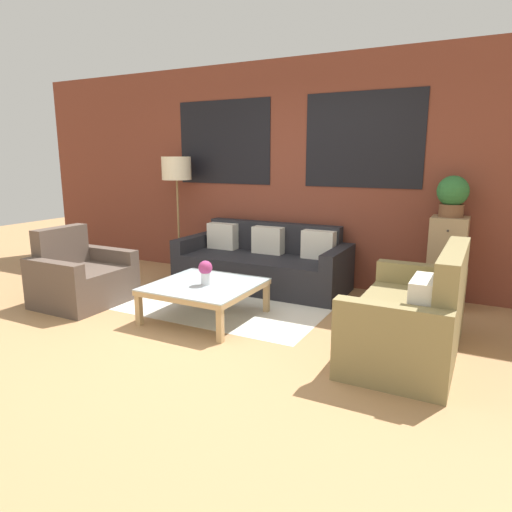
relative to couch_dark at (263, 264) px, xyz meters
name	(u,v)px	position (x,y,z in m)	size (l,w,h in m)	color
ground_plane	(178,342)	(0.13, -1.95, -0.28)	(16.00, 16.00, 0.00)	#AD7F51
wall_back_brick	(289,173)	(0.13, 0.49, 1.12)	(8.40, 0.09, 2.80)	brown
rug	(234,302)	(0.01, -0.74, -0.28)	(2.15, 1.70, 0.00)	silver
couch_dark	(263,264)	(0.00, 0.00, 0.00)	(2.14, 0.88, 0.78)	#232328
settee_vintage	(413,319)	(2.01, -1.28, 0.03)	(0.80, 1.50, 0.92)	olive
armchair_corner	(81,279)	(-1.50, -1.53, -0.01)	(0.80, 0.93, 0.84)	brown
coffee_table	(205,288)	(0.01, -1.32, 0.03)	(1.00, 1.00, 0.36)	silver
floor_lamp	(177,173)	(-1.39, 0.13, 1.12)	(0.40, 0.40, 1.61)	olive
drawer_cabinet	(446,262)	(2.12, 0.22, 0.21)	(0.37, 0.39, 0.99)	tan
potted_plant	(453,195)	(2.12, 0.22, 0.93)	(0.32, 0.32, 0.43)	brown
flower_vase	(205,271)	(0.04, -1.36, 0.22)	(0.14, 0.14, 0.24)	silver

